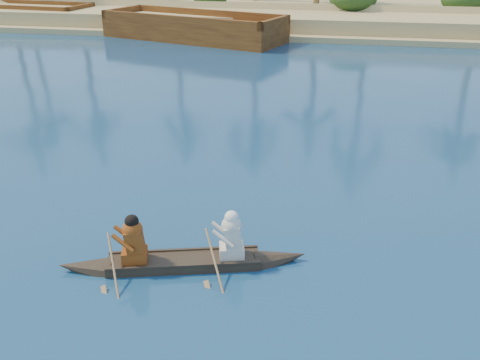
# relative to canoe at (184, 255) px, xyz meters

# --- Properties ---
(ground) EXTENTS (160.00, 160.00, 0.00)m
(ground) POSITION_rel_canoe_xyz_m (2.67, 4.00, -0.26)
(ground) COLOR navy
(ground) RESTS_ON ground
(shrub_cluster) EXTENTS (100.00, 6.00, 2.40)m
(shrub_cluster) POSITION_rel_canoe_xyz_m (2.67, 35.50, 0.94)
(shrub_cluster) COLOR black
(shrub_cluster) RESTS_ON ground
(canoe) EXTENTS (4.96, 2.00, 1.37)m
(canoe) POSITION_rel_canoe_xyz_m (0.00, 0.00, 0.00)
(canoe) COLOR #352A1C
(canoe) RESTS_ON ground
(barge_left) EXTENTS (11.49, 4.86, 1.86)m
(barge_left) POSITION_rel_canoe_xyz_m (-22.30, 30.37, 0.39)
(barge_left) COLOR brown
(barge_left) RESTS_ON ground
(barge_mid) EXTENTS (12.69, 7.53, 2.01)m
(barge_mid) POSITION_rel_canoe_xyz_m (-7.08, 26.00, 0.44)
(barge_mid) COLOR brown
(barge_mid) RESTS_ON ground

